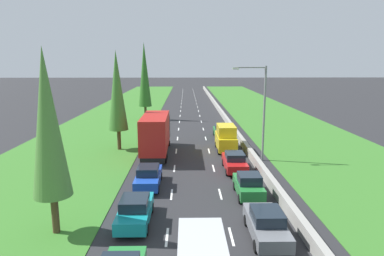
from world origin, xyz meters
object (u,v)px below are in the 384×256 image
(blue_sedan_left_lane, at_px, (149,176))
(yellow_van_right_lane, at_px, (226,138))
(poplar_tree_third, at_px, (145,75))
(red_box_truck_left_lane, at_px, (156,134))
(street_light_mast, at_px, (261,107))
(grey_sedan_right_lane, at_px, (266,224))
(poplar_tree_nearest, at_px, (48,124))
(poplar_tree_second, at_px, (117,91))
(red_sedan_right_lane, at_px, (234,162))
(green_hatchback_right_lane_third, at_px, (249,185))
(green_sedan_right_lane, at_px, (221,131))
(teal_sedan_left_lane, at_px, (135,210))

(blue_sedan_left_lane, height_order, yellow_van_right_lane, yellow_van_right_lane)
(poplar_tree_third, bearing_deg, yellow_van_right_lane, -61.91)
(red_box_truck_left_lane, distance_m, street_light_mast, 10.76)
(grey_sedan_right_lane, relative_size, poplar_tree_nearest, 0.44)
(yellow_van_right_lane, distance_m, poplar_tree_nearest, 21.37)
(poplar_tree_second, xyz_separation_m, poplar_tree_third, (0.53, 19.75, 0.97))
(red_sedan_right_lane, xyz_separation_m, red_box_truck_left_lane, (-7.26, 5.39, 1.37))
(grey_sedan_right_lane, xyz_separation_m, green_hatchback_right_lane_third, (0.09, 5.72, 0.02))
(blue_sedan_left_lane, relative_size, poplar_tree_third, 0.36)
(yellow_van_right_lane, distance_m, poplar_tree_third, 23.97)
(grey_sedan_right_lane, height_order, red_box_truck_left_lane, red_box_truck_left_lane)
(red_box_truck_left_lane, distance_m, green_sedan_right_lane, 10.89)
(poplar_tree_second, bearing_deg, poplar_tree_third, 88.46)
(red_box_truck_left_lane, height_order, green_sedan_right_lane, red_box_truck_left_lane)
(red_sedan_right_lane, relative_size, yellow_van_right_lane, 0.92)
(blue_sedan_left_lane, relative_size, green_sedan_right_lane, 1.00)
(yellow_van_right_lane, height_order, poplar_tree_second, poplar_tree_second)
(red_sedan_right_lane, relative_size, poplar_tree_second, 0.42)
(green_hatchback_right_lane_third, bearing_deg, poplar_tree_third, 108.56)
(grey_sedan_right_lane, height_order, poplar_tree_second, poplar_tree_second)
(grey_sedan_right_lane, relative_size, poplar_tree_second, 0.42)
(teal_sedan_left_lane, height_order, poplar_tree_second, poplar_tree_second)
(green_hatchback_right_lane_third, xyz_separation_m, poplar_tree_nearest, (-11.59, -4.92, 5.29))
(red_box_truck_left_lane, bearing_deg, green_hatchback_right_lane_third, -56.47)
(red_sedan_right_lane, xyz_separation_m, yellow_van_right_lane, (0.02, 6.69, 0.59))
(red_sedan_right_lane, xyz_separation_m, poplar_tree_nearest, (-11.43, -10.73, 5.32))
(grey_sedan_right_lane, distance_m, yellow_van_right_lane, 18.23)
(yellow_van_right_lane, xyz_separation_m, red_box_truck_left_lane, (-7.28, -1.30, 0.78))
(red_box_truck_left_lane, xyz_separation_m, poplar_tree_third, (-3.66, 21.79, 5.14))
(teal_sedan_left_lane, distance_m, yellow_van_right_lane, 17.92)
(street_light_mast, bearing_deg, green_sedan_right_lane, 104.20)
(teal_sedan_left_lane, xyz_separation_m, green_hatchback_right_lane_third, (7.36, 3.89, 0.02))
(grey_sedan_right_lane, relative_size, street_light_mast, 0.50)
(green_sedan_right_lane, bearing_deg, grey_sedan_right_lane, -90.37)
(red_sedan_right_lane, distance_m, green_sedan_right_lane, 13.17)
(poplar_tree_nearest, xyz_separation_m, poplar_tree_third, (0.51, 37.91, 1.19))
(red_box_truck_left_lane, relative_size, street_light_mast, 1.04)
(green_hatchback_right_lane_third, bearing_deg, red_sedan_right_lane, 91.55)
(red_sedan_right_lane, relative_size, red_box_truck_left_lane, 0.48)
(grey_sedan_right_lane, distance_m, red_box_truck_left_lane, 18.48)
(poplar_tree_second, bearing_deg, teal_sedan_left_lane, -76.07)
(teal_sedan_left_lane, xyz_separation_m, grey_sedan_right_lane, (7.26, -1.83, 0.00))
(grey_sedan_right_lane, xyz_separation_m, street_light_mast, (2.72, 14.57, 4.42))
(red_sedan_right_lane, xyz_separation_m, blue_sedan_left_lane, (-7.07, -3.74, 0.00))
(red_box_truck_left_lane, bearing_deg, poplar_tree_second, 154.01)
(red_box_truck_left_lane, xyz_separation_m, green_sedan_right_lane, (7.49, 7.79, -1.37))
(blue_sedan_left_lane, distance_m, street_light_mast, 12.76)
(teal_sedan_left_lane, bearing_deg, poplar_tree_nearest, -166.32)
(yellow_van_right_lane, bearing_deg, red_box_truck_left_lane, -169.87)
(green_hatchback_right_lane_third, height_order, street_light_mast, street_light_mast)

